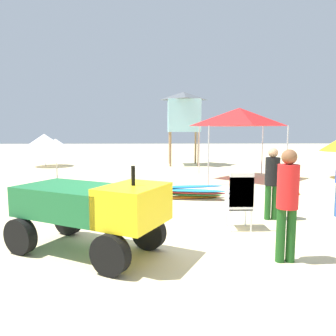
{
  "coord_description": "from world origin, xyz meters",
  "views": [
    {
      "loc": [
        -0.3,
        -6.02,
        2.04
      ],
      "look_at": [
        -0.11,
        2.45,
        1.02
      ],
      "focal_mm": 34.3,
      "sensor_mm": 36.0,
      "label": 1
    }
  ],
  "objects_px": {
    "utility_cart": "(92,207)",
    "traffic_cone_near": "(295,187)",
    "surfboard_pile": "(186,192)",
    "popup_canopy": "(239,117)",
    "lifeguard_near_left": "(287,198)",
    "lifeguard_tower": "(184,112)",
    "lifeguard_near_center": "(272,179)",
    "beach_umbrella_far": "(44,141)",
    "beach_umbrella_left": "(56,149)",
    "stacked_plastic_chairs": "(240,196)",
    "cooler_box": "(284,196)"
  },
  "relations": [
    {
      "from": "lifeguard_near_center",
      "to": "cooler_box",
      "type": "relative_size",
      "value": 3.49
    },
    {
      "from": "lifeguard_near_center",
      "to": "surfboard_pile",
      "type": "bearing_deg",
      "value": 128.32
    },
    {
      "from": "stacked_plastic_chairs",
      "to": "beach_umbrella_far",
      "type": "xyz_separation_m",
      "value": [
        -8.03,
        11.56,
        0.73
      ]
    },
    {
      "from": "utility_cart",
      "to": "beach_umbrella_far",
      "type": "bearing_deg",
      "value": 112.59
    },
    {
      "from": "surfboard_pile",
      "to": "lifeguard_near_center",
      "type": "xyz_separation_m",
      "value": [
        1.77,
        -2.24,
        0.74
      ]
    },
    {
      "from": "beach_umbrella_left",
      "to": "traffic_cone_near",
      "type": "bearing_deg",
      "value": -7.28
    },
    {
      "from": "stacked_plastic_chairs",
      "to": "surfboard_pile",
      "type": "distance_m",
      "value": 3.15
    },
    {
      "from": "lifeguard_near_left",
      "to": "popup_canopy",
      "type": "height_order",
      "value": "popup_canopy"
    },
    {
      "from": "beach_umbrella_left",
      "to": "surfboard_pile",
      "type": "bearing_deg",
      "value": -19.85
    },
    {
      "from": "lifeguard_near_left",
      "to": "lifeguard_near_center",
      "type": "height_order",
      "value": "lifeguard_near_left"
    },
    {
      "from": "surfboard_pile",
      "to": "lifeguard_near_center",
      "type": "distance_m",
      "value": 2.94
    },
    {
      "from": "surfboard_pile",
      "to": "cooler_box",
      "type": "xyz_separation_m",
      "value": [
        2.75,
        -0.45,
        -0.03
      ]
    },
    {
      "from": "stacked_plastic_chairs",
      "to": "beach_umbrella_left",
      "type": "bearing_deg",
      "value": 138.53
    },
    {
      "from": "lifeguard_near_left",
      "to": "lifeguard_near_center",
      "type": "xyz_separation_m",
      "value": [
        0.59,
        2.35,
        -0.07
      ]
    },
    {
      "from": "lifeguard_near_center",
      "to": "beach_umbrella_far",
      "type": "height_order",
      "value": "beach_umbrella_far"
    },
    {
      "from": "utility_cart",
      "to": "beach_umbrella_far",
      "type": "xyz_separation_m",
      "value": [
        -5.3,
        12.73,
        0.65
      ]
    },
    {
      "from": "popup_canopy",
      "to": "traffic_cone_near",
      "type": "relative_size",
      "value": 6.54
    },
    {
      "from": "utility_cart",
      "to": "beach_umbrella_left",
      "type": "distance_m",
      "value": 6.21
    },
    {
      "from": "lifeguard_near_center",
      "to": "lifeguard_tower",
      "type": "bearing_deg",
      "value": 96.0
    },
    {
      "from": "lifeguard_tower",
      "to": "traffic_cone_near",
      "type": "distance_m",
      "value": 9.51
    },
    {
      "from": "beach_umbrella_far",
      "to": "traffic_cone_near",
      "type": "xyz_separation_m",
      "value": [
        10.67,
        -8.02,
        -1.21
      ]
    },
    {
      "from": "popup_canopy",
      "to": "lifeguard_tower",
      "type": "height_order",
      "value": "lifeguard_tower"
    },
    {
      "from": "lifeguard_near_center",
      "to": "traffic_cone_near",
      "type": "bearing_deg",
      "value": 58.24
    },
    {
      "from": "cooler_box",
      "to": "popup_canopy",
      "type": "bearing_deg",
      "value": 93.75
    },
    {
      "from": "popup_canopy",
      "to": "lifeguard_tower",
      "type": "bearing_deg",
      "value": 109.65
    },
    {
      "from": "popup_canopy",
      "to": "beach_umbrella_far",
      "type": "relative_size",
      "value": 1.41
    },
    {
      "from": "surfboard_pile",
      "to": "lifeguard_tower",
      "type": "height_order",
      "value": "lifeguard_tower"
    },
    {
      "from": "surfboard_pile",
      "to": "lifeguard_tower",
      "type": "distance_m",
      "value": 9.6
    },
    {
      "from": "stacked_plastic_chairs",
      "to": "beach_umbrella_left",
      "type": "relative_size",
      "value": 0.6
    },
    {
      "from": "utility_cart",
      "to": "beach_umbrella_far",
      "type": "height_order",
      "value": "beach_umbrella_far"
    },
    {
      "from": "traffic_cone_near",
      "to": "cooler_box",
      "type": "distance_m",
      "value": 1.25
    },
    {
      "from": "utility_cart",
      "to": "traffic_cone_near",
      "type": "bearing_deg",
      "value": 41.23
    },
    {
      "from": "surfboard_pile",
      "to": "traffic_cone_near",
      "type": "xyz_separation_m",
      "value": [
        3.49,
        0.55,
        0.03
      ]
    },
    {
      "from": "lifeguard_near_left",
      "to": "lifeguard_near_center",
      "type": "distance_m",
      "value": 2.42
    },
    {
      "from": "surfboard_pile",
      "to": "popup_canopy",
      "type": "xyz_separation_m",
      "value": [
        2.47,
        3.84,
        2.35
      ]
    },
    {
      "from": "lifeguard_tower",
      "to": "beach_umbrella_far",
      "type": "relative_size",
      "value": 1.98
    },
    {
      "from": "lifeguard_near_left",
      "to": "stacked_plastic_chairs",
      "type": "bearing_deg",
      "value": 101.52
    },
    {
      "from": "lifeguard_near_left",
      "to": "lifeguard_tower",
      "type": "xyz_separation_m",
      "value": [
        -0.61,
        13.73,
        2.03
      ]
    },
    {
      "from": "stacked_plastic_chairs",
      "to": "cooler_box",
      "type": "xyz_separation_m",
      "value": [
        1.89,
        2.54,
        -0.53
      ]
    },
    {
      "from": "cooler_box",
      "to": "surfboard_pile",
      "type": "bearing_deg",
      "value": 170.66
    },
    {
      "from": "utility_cart",
      "to": "lifeguard_tower",
      "type": "distance_m",
      "value": 13.72
    },
    {
      "from": "lifeguard_near_center",
      "to": "popup_canopy",
      "type": "distance_m",
      "value": 6.32
    },
    {
      "from": "lifeguard_near_left",
      "to": "lifeguard_tower",
      "type": "height_order",
      "value": "lifeguard_tower"
    },
    {
      "from": "utility_cart",
      "to": "popup_canopy",
      "type": "xyz_separation_m",
      "value": [
        4.34,
        8.0,
        1.76
      ]
    },
    {
      "from": "popup_canopy",
      "to": "beach_umbrella_far",
      "type": "height_order",
      "value": "popup_canopy"
    },
    {
      "from": "lifeguard_tower",
      "to": "lifeguard_near_center",
      "type": "bearing_deg",
      "value": -84.0
    },
    {
      "from": "lifeguard_near_left",
      "to": "popup_canopy",
      "type": "distance_m",
      "value": 8.66
    },
    {
      "from": "lifeguard_near_center",
      "to": "beach_umbrella_far",
      "type": "distance_m",
      "value": 14.04
    },
    {
      "from": "popup_canopy",
      "to": "beach_umbrella_far",
      "type": "distance_m",
      "value": 10.8
    },
    {
      "from": "lifeguard_near_left",
      "to": "cooler_box",
      "type": "relative_size",
      "value": 3.73
    }
  ]
}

